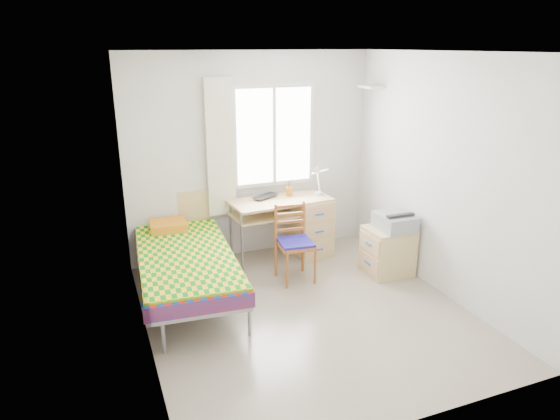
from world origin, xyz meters
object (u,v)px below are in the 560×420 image
at_px(chair, 294,238).
at_px(printer, 395,221).
at_px(bed, 184,258).
at_px(cabinet, 388,251).
at_px(desk, 305,223).

distance_m(chair, printer, 1.21).
distance_m(bed, cabinet, 2.42).
distance_m(desk, cabinet, 1.15).
distance_m(bed, desk, 1.80).
bearing_deg(chair, bed, -176.12).
height_order(bed, printer, bed).
distance_m(chair, cabinet, 1.16).
height_order(cabinet, printer, printer).
bearing_deg(chair, desk, 62.17).
height_order(bed, chair, bed).
relative_size(bed, desk, 1.67).
height_order(desk, printer, desk).
height_order(bed, desk, bed).
distance_m(desk, printer, 1.23).
relative_size(bed, cabinet, 3.81).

